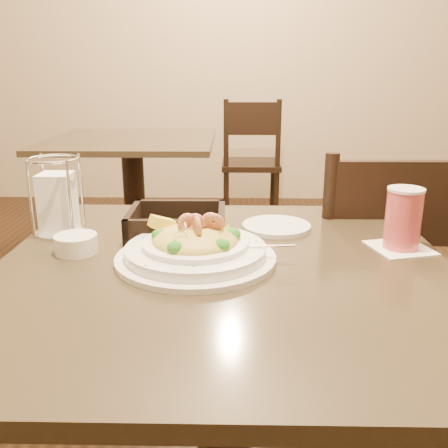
{
  "coord_description": "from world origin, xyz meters",
  "views": [
    {
      "loc": [
        0.02,
        -0.9,
        1.13
      ],
      "look_at": [
        0.0,
        0.02,
        0.84
      ],
      "focal_mm": 40.0,
      "sensor_mm": 36.0,
      "label": 1
    }
  ],
  "objects_px": {
    "background_table": "(134,181)",
    "pasta_bowl": "(196,247)",
    "bread_basket": "(177,226)",
    "butter_ramekin": "(76,244)",
    "main_table": "(224,374)",
    "dining_chair_far": "(251,159)",
    "side_plate": "(276,226)",
    "dining_chair_near": "(376,291)",
    "napkin_caddy": "(58,201)",
    "drink_glass": "(403,219)"
  },
  "relations": [
    {
      "from": "main_table",
      "to": "background_table",
      "type": "bearing_deg",
      "value": 106.56
    },
    {
      "from": "dining_chair_far",
      "to": "dining_chair_near",
      "type": "bearing_deg",
      "value": 97.62
    },
    {
      "from": "drink_glass",
      "to": "napkin_caddy",
      "type": "relative_size",
      "value": 0.79
    },
    {
      "from": "background_table",
      "to": "dining_chair_near",
      "type": "distance_m",
      "value": 1.69
    },
    {
      "from": "drink_glass",
      "to": "butter_ramekin",
      "type": "relative_size",
      "value": 1.62
    },
    {
      "from": "drink_glass",
      "to": "side_plate",
      "type": "relative_size",
      "value": 0.87
    },
    {
      "from": "side_plate",
      "to": "dining_chair_far",
      "type": "bearing_deg",
      "value": 89.5
    },
    {
      "from": "main_table",
      "to": "napkin_caddy",
      "type": "bearing_deg",
      "value": 153.13
    },
    {
      "from": "napkin_caddy",
      "to": "background_table",
      "type": "bearing_deg",
      "value": 95.66
    },
    {
      "from": "drink_glass",
      "to": "bread_basket",
      "type": "bearing_deg",
      "value": 170.21
    },
    {
      "from": "main_table",
      "to": "pasta_bowl",
      "type": "height_order",
      "value": "pasta_bowl"
    },
    {
      "from": "napkin_caddy",
      "to": "dining_chair_near",
      "type": "bearing_deg",
      "value": 18.19
    },
    {
      "from": "dining_chair_far",
      "to": "bread_basket",
      "type": "relative_size",
      "value": 4.2
    },
    {
      "from": "main_table",
      "to": "side_plate",
      "type": "distance_m",
      "value": 0.37
    },
    {
      "from": "pasta_bowl",
      "to": "drink_glass",
      "type": "bearing_deg",
      "value": 10.54
    },
    {
      "from": "napkin_caddy",
      "to": "side_plate",
      "type": "bearing_deg",
      "value": 5.51
    },
    {
      "from": "background_table",
      "to": "butter_ramekin",
      "type": "bearing_deg",
      "value": -82.33
    },
    {
      "from": "main_table",
      "to": "napkin_caddy",
      "type": "distance_m",
      "value": 0.54
    },
    {
      "from": "bread_basket",
      "to": "butter_ramekin",
      "type": "height_order",
      "value": "bread_basket"
    },
    {
      "from": "pasta_bowl",
      "to": "drink_glass",
      "type": "distance_m",
      "value": 0.44
    },
    {
      "from": "side_plate",
      "to": "butter_ramekin",
      "type": "bearing_deg",
      "value": -158.0
    },
    {
      "from": "main_table",
      "to": "butter_ramekin",
      "type": "xyz_separation_m",
      "value": [
        -0.31,
        0.07,
        0.26
      ]
    },
    {
      "from": "dining_chair_near",
      "to": "napkin_caddy",
      "type": "height_order",
      "value": "napkin_caddy"
    },
    {
      "from": "napkin_caddy",
      "to": "side_plate",
      "type": "relative_size",
      "value": 1.1
    },
    {
      "from": "background_table",
      "to": "butter_ramekin",
      "type": "height_order",
      "value": "butter_ramekin"
    },
    {
      "from": "dining_chair_far",
      "to": "side_plate",
      "type": "xyz_separation_m",
      "value": [
        -0.02,
        -2.45,
        0.27
      ]
    },
    {
      "from": "dining_chair_near",
      "to": "butter_ramekin",
      "type": "relative_size",
      "value": 10.57
    },
    {
      "from": "side_plate",
      "to": "napkin_caddy",
      "type": "bearing_deg",
      "value": -174.49
    },
    {
      "from": "pasta_bowl",
      "to": "napkin_caddy",
      "type": "height_order",
      "value": "napkin_caddy"
    },
    {
      "from": "drink_glass",
      "to": "butter_ramekin",
      "type": "distance_m",
      "value": 0.69
    },
    {
      "from": "main_table",
      "to": "drink_glass",
      "type": "distance_m",
      "value": 0.5
    },
    {
      "from": "main_table",
      "to": "dining_chair_near",
      "type": "relative_size",
      "value": 0.97
    },
    {
      "from": "background_table",
      "to": "pasta_bowl",
      "type": "xyz_separation_m",
      "value": [
        0.49,
        -1.81,
        0.27
      ]
    },
    {
      "from": "dining_chair_far",
      "to": "side_plate",
      "type": "distance_m",
      "value": 2.47
    },
    {
      "from": "drink_glass",
      "to": "bread_basket",
      "type": "relative_size",
      "value": 0.64
    },
    {
      "from": "drink_glass",
      "to": "napkin_caddy",
      "type": "bearing_deg",
      "value": 173.44
    },
    {
      "from": "main_table",
      "to": "pasta_bowl",
      "type": "bearing_deg",
      "value": 154.21
    },
    {
      "from": "pasta_bowl",
      "to": "side_plate",
      "type": "xyz_separation_m",
      "value": [
        0.18,
        0.22,
        -0.02
      ]
    },
    {
      "from": "main_table",
      "to": "background_table",
      "type": "xyz_separation_m",
      "value": [
        -0.55,
        1.84,
        0.0
      ]
    },
    {
      "from": "dining_chair_far",
      "to": "bread_basket",
      "type": "distance_m",
      "value": 2.53
    },
    {
      "from": "dining_chair_near",
      "to": "bread_basket",
      "type": "relative_size",
      "value": 4.2
    },
    {
      "from": "bread_basket",
      "to": "butter_ramekin",
      "type": "xyz_separation_m",
      "value": [
        -0.2,
        -0.12,
        -0.0
      ]
    },
    {
      "from": "napkin_caddy",
      "to": "side_plate",
      "type": "distance_m",
      "value": 0.51
    },
    {
      "from": "pasta_bowl",
      "to": "butter_ramekin",
      "type": "distance_m",
      "value": 0.26
    },
    {
      "from": "butter_ramekin",
      "to": "background_table",
      "type": "bearing_deg",
      "value": 97.67
    },
    {
      "from": "dining_chair_near",
      "to": "side_plate",
      "type": "height_order",
      "value": "dining_chair_near"
    },
    {
      "from": "pasta_bowl",
      "to": "dining_chair_far",
      "type": "bearing_deg",
      "value": 85.73
    },
    {
      "from": "butter_ramekin",
      "to": "main_table",
      "type": "bearing_deg",
      "value": -12.7
    },
    {
      "from": "pasta_bowl",
      "to": "napkin_caddy",
      "type": "relative_size",
      "value": 1.97
    },
    {
      "from": "main_table",
      "to": "dining_chair_near",
      "type": "distance_m",
      "value": 0.64
    }
  ]
}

